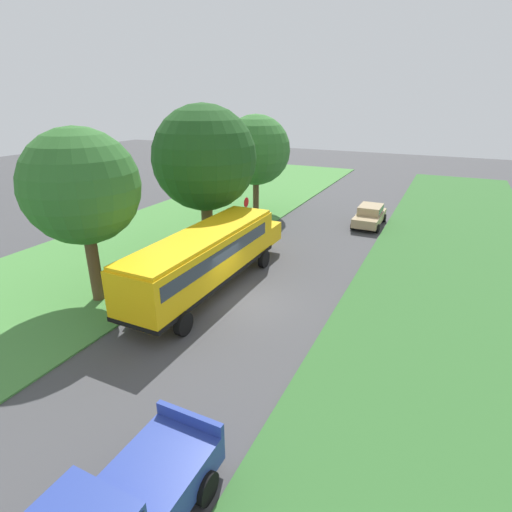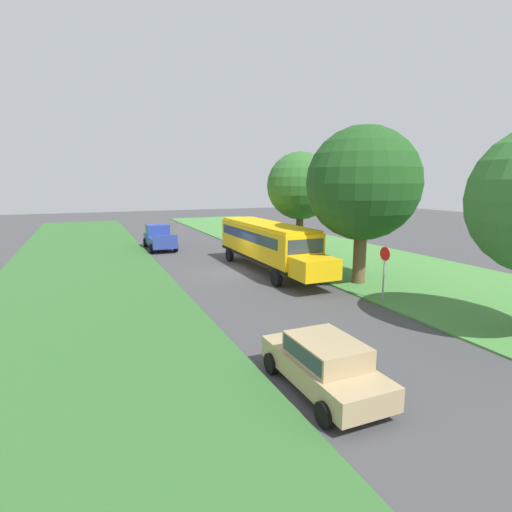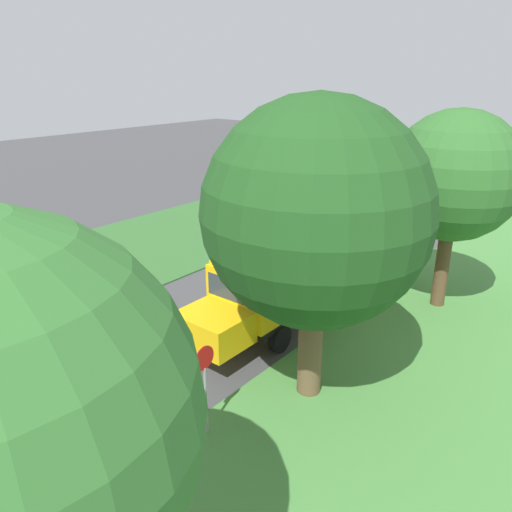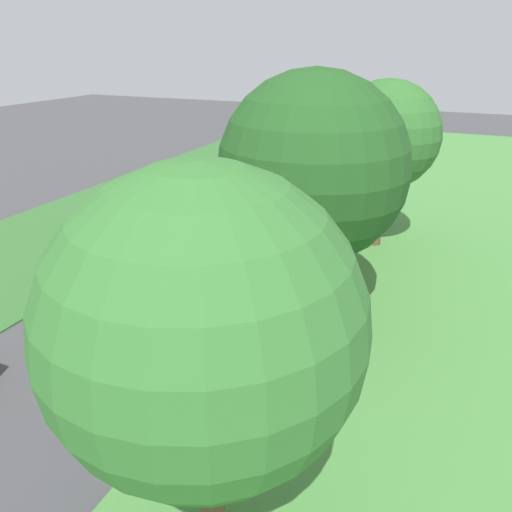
{
  "view_description": "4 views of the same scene",
  "coord_description": "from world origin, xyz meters",
  "views": [
    {
      "loc": [
        7.78,
        -15.11,
        9.14
      ],
      "look_at": [
        -1.0,
        3.05,
        1.12
      ],
      "focal_mm": 28.0,
      "sensor_mm": 36.0,
      "label": 1
    },
    {
      "loc": [
        8.69,
        23.91,
        5.83
      ],
      "look_at": [
        -0.55,
        2.54,
        1.5
      ],
      "focal_mm": 28.0,
      "sensor_mm": 36.0,
      "label": 2
    },
    {
      "loc": [
        -12.64,
        16.73,
        9.37
      ],
      "look_at": [
        -0.22,
        1.42,
        1.99
      ],
      "focal_mm": 35.0,
      "sensor_mm": 36.0,
      "label": 3
    },
    {
      "loc": [
        -10.43,
        21.2,
        9.59
      ],
      "look_at": [
        -2.63,
        3.21,
        1.13
      ],
      "focal_mm": 35.0,
      "sensor_mm": 36.0,
      "label": 4
    }
  ],
  "objects": [
    {
      "name": "ground_plane",
      "position": [
        0.0,
        0.0,
        0.0
      ],
      "size": [
        120.0,
        120.0,
        0.0
      ],
      "primitive_type": "plane",
      "color": "#424244"
    },
    {
      "name": "grass_verge",
      "position": [
        -10.0,
        0.0,
        0.04
      ],
      "size": [
        12.0,
        80.0,
        0.08
      ],
      "primitive_type": "cube",
      "color": "#47843D",
      "rests_on": "ground"
    },
    {
      "name": "grass_far_side",
      "position": [
        9.0,
        0.0,
        0.04
      ],
      "size": [
        10.0,
        80.0,
        0.07
      ],
      "primitive_type": "cube",
      "color": "#33662D",
      "rests_on": "ground"
    },
    {
      "name": "school_bus",
      "position": [
        -2.33,
        0.33,
        1.92
      ],
      "size": [
        2.85,
        12.42,
        3.16
      ],
      "color": "yellow",
      "rests_on": "ground"
    },
    {
      "name": "pickup_truck",
      "position": [
        2.7,
        -11.51,
        1.07
      ],
      "size": [
        2.28,
        5.4,
        2.1
      ],
      "color": "#283D93",
      "rests_on": "ground"
    },
    {
      "name": "oak_tree_beside_bus",
      "position": [
        -6.45,
        -2.81,
        5.58
      ],
      "size": [
        5.1,
        5.1,
        8.09
      ],
      "color": "brown",
      "rests_on": "ground"
    },
    {
      "name": "oak_tree_roadside_mid",
      "position": [
        -5.63,
        5.71,
        5.8
      ],
      "size": [
        6.32,
        6.32,
        8.91
      ],
      "color": "brown",
      "rests_on": "ground"
    },
    {
      "name": "stop_sign",
      "position": [
        -4.6,
        8.95,
        1.74
      ],
      "size": [
        0.08,
        0.68,
        2.74
      ],
      "color": "gray",
      "rests_on": "ground"
    }
  ]
}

